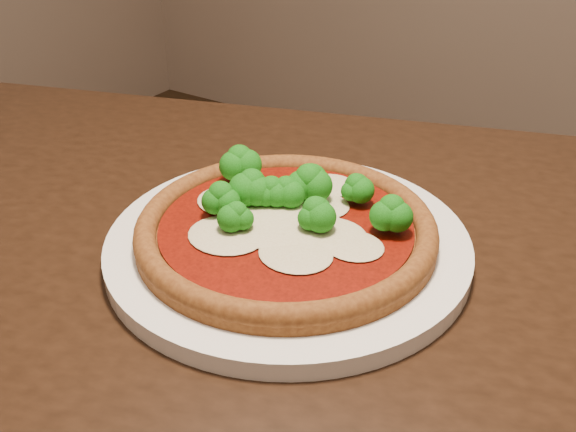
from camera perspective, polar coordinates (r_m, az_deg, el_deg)
The scene contains 3 objects.
dining_table at distance 0.65m, azimuth 2.30°, elevation -12.54°, with size 1.43×1.16×0.75m.
plate at distance 0.62m, azimuth -0.00°, elevation -2.44°, with size 0.35×0.35×0.02m, color white.
pizza at distance 0.61m, azimuth -0.19°, elevation -0.41°, with size 0.29×0.29×0.06m.
Camera 1 is at (0.17, -0.26, 1.10)m, focal length 40.00 mm.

